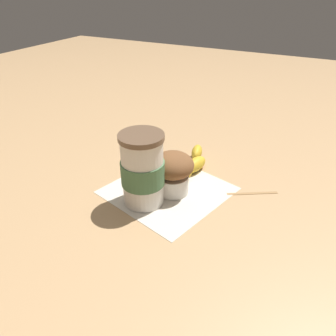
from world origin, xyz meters
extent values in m
plane|color=tan|center=(0.00, 0.00, 0.00)|extent=(3.00, 3.00, 0.00)
cube|color=beige|center=(0.00, 0.00, 0.00)|extent=(0.28, 0.28, 0.00)
cylinder|color=silver|center=(-0.06, 0.03, 0.07)|extent=(0.08, 0.08, 0.14)
cylinder|color=brown|center=(-0.06, 0.03, 0.15)|extent=(0.09, 0.09, 0.01)
cylinder|color=#4C754C|center=(-0.06, 0.03, 0.07)|extent=(0.09, 0.09, 0.05)
cylinder|color=white|center=(0.00, -0.01, 0.02)|extent=(0.07, 0.07, 0.04)
ellipsoid|color=brown|center=(0.00, -0.01, 0.07)|extent=(0.09, 0.09, 0.05)
ellipsoid|color=gold|center=(0.04, -0.01, 0.02)|extent=(0.06, 0.06, 0.03)
ellipsoid|color=gold|center=(0.10, -0.02, 0.02)|extent=(0.08, 0.05, 0.03)
ellipsoid|color=gold|center=(0.16, 0.00, 0.02)|extent=(0.07, 0.04, 0.03)
cube|color=#9E7547|center=(0.07, -0.17, 0.00)|extent=(0.06, 0.10, 0.00)
camera|label=1|loc=(-0.52, -0.27, 0.41)|focal=35.00mm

